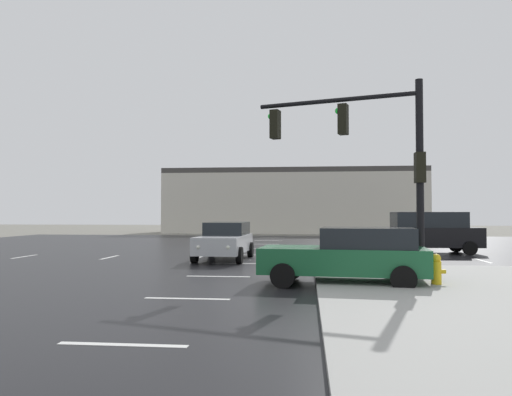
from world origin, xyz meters
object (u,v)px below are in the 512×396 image
Objects in this scene: fire_hydrant at (436,269)px; suv_black at (428,232)px; traffic_signal_mast at (371,146)px; sedan_green at (349,255)px; sedan_silver at (225,240)px.

fire_hydrant is 0.16× the size of suv_black.
suv_black is (3.97, 9.62, -2.95)m from traffic_signal_mast.
fire_hydrant is 2.27m from sedan_green.
traffic_signal_mast is at bearing -114.49° from suv_black.
traffic_signal_mast reaches higher than fire_hydrant.
traffic_signal_mast reaches higher than sedan_green.
suv_black is (9.41, 4.10, 0.24)m from sedan_silver.
suv_black reaches higher than sedan_green.
sedan_green is (-0.81, -1.57, -3.19)m from traffic_signal_mast.
suv_black is at bearing -107.47° from sedan_green.
sedan_silver is (-6.84, 7.48, 0.32)m from fire_hydrant.
suv_black reaches higher than sedan_silver.
traffic_signal_mast is 4.25m from fire_hydrant.
traffic_signal_mast is 1.25× the size of sedan_green.
suv_black reaches higher than fire_hydrant.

